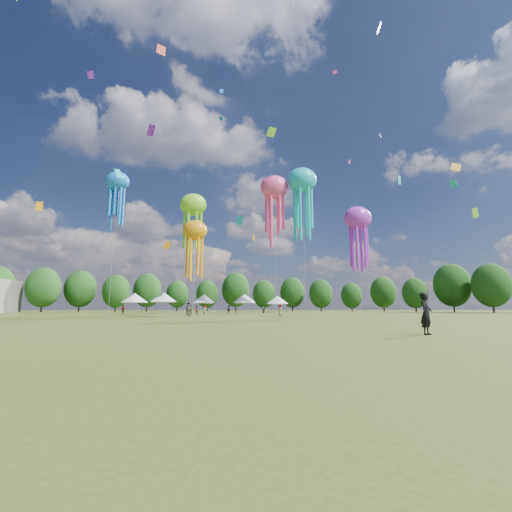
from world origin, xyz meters
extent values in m
plane|color=#384416|center=(0.00, 0.00, 0.00)|extent=(300.00, 300.00, 0.00)
imported|color=black|center=(7.40, -1.43, 0.94)|extent=(0.82, 0.78, 1.89)
imported|color=gray|center=(-5.67, 31.07, 0.95)|extent=(1.17, 1.12, 1.89)
imported|color=gray|center=(-3.87, 47.97, 0.83)|extent=(0.55, 0.83, 1.66)
imported|color=gray|center=(8.57, 58.98, 0.94)|extent=(1.08, 1.15, 1.87)
imported|color=gray|center=(0.43, 45.55, 0.77)|extent=(1.03, 0.63, 1.55)
imported|color=gray|center=(-17.92, 45.05, 0.83)|extent=(1.01, 0.51, 1.66)
imported|color=gray|center=(-5.94, 38.46, 0.85)|extent=(1.53, 1.40, 1.70)
imported|color=gray|center=(-5.23, 44.38, 0.76)|extent=(0.58, 0.66, 1.53)
imported|color=gray|center=(7.92, 35.29, 0.87)|extent=(0.75, 0.96, 1.73)
cylinder|color=#47474C|center=(-21.10, 56.66, 1.12)|extent=(0.08, 0.08, 2.25)
cylinder|color=#47474C|center=(-21.10, 60.49, 1.12)|extent=(0.08, 0.08, 2.25)
cylinder|color=#47474C|center=(-17.26, 56.66, 1.12)|extent=(0.08, 0.08, 2.25)
cylinder|color=#47474C|center=(-17.26, 60.49, 1.12)|extent=(0.08, 0.08, 2.25)
cube|color=white|center=(-19.18, 58.57, 2.30)|extent=(4.23, 4.23, 0.10)
cone|color=white|center=(-19.18, 58.57, 3.31)|extent=(5.50, 5.50, 1.93)
cylinder|color=#47474C|center=(-15.05, 56.01, 1.17)|extent=(0.08, 0.08, 2.35)
cylinder|color=#47474C|center=(-15.05, 59.99, 1.17)|extent=(0.08, 0.08, 2.35)
cylinder|color=#47474C|center=(-11.07, 56.01, 1.17)|extent=(0.08, 0.08, 2.35)
cylinder|color=#47474C|center=(-11.07, 59.99, 1.17)|extent=(0.08, 0.08, 2.35)
cube|color=white|center=(-13.06, 58.00, 2.40)|extent=(4.38, 4.38, 0.10)
cone|color=white|center=(-13.06, 58.00, 3.46)|extent=(5.69, 5.69, 2.01)
cylinder|color=#47474C|center=(-5.96, 53.48, 1.06)|extent=(0.08, 0.08, 2.11)
cylinder|color=#47474C|center=(-5.96, 56.61, 1.06)|extent=(0.08, 0.08, 2.11)
cylinder|color=#47474C|center=(-2.83, 53.48, 1.06)|extent=(0.08, 0.08, 2.11)
cylinder|color=#47474C|center=(-2.83, 56.61, 1.06)|extent=(0.08, 0.08, 2.11)
cube|color=white|center=(-4.39, 55.04, 2.16)|extent=(3.53, 3.53, 0.10)
cone|color=white|center=(-4.39, 55.04, 3.12)|extent=(4.59, 4.59, 1.81)
cylinder|color=#47474C|center=(2.42, 52.59, 1.06)|extent=(0.08, 0.08, 2.12)
cylinder|color=#47474C|center=(2.42, 55.89, 1.06)|extent=(0.08, 0.08, 2.12)
cylinder|color=#47474C|center=(5.72, 52.59, 1.06)|extent=(0.08, 0.08, 2.12)
cylinder|color=#47474C|center=(5.72, 55.89, 1.06)|extent=(0.08, 0.08, 2.12)
cube|color=white|center=(4.07, 54.24, 2.17)|extent=(3.70, 3.70, 0.10)
cone|color=white|center=(4.07, 54.24, 3.13)|extent=(4.80, 4.80, 1.82)
cylinder|color=#47474C|center=(9.95, 55.49, 1.00)|extent=(0.08, 0.08, 2.00)
cylinder|color=#47474C|center=(9.95, 58.80, 1.00)|extent=(0.08, 0.08, 2.00)
cylinder|color=#47474C|center=(13.26, 55.49, 1.00)|extent=(0.08, 0.08, 2.00)
cylinder|color=#47474C|center=(13.26, 58.80, 1.00)|extent=(0.08, 0.08, 2.00)
cube|color=white|center=(11.60, 57.14, 2.05)|extent=(3.71, 3.71, 0.10)
cone|color=white|center=(11.60, 57.14, 2.95)|extent=(4.82, 4.82, 1.71)
ellipsoid|color=#86E425|center=(-5.70, 35.04, 17.07)|extent=(4.10, 2.87, 3.48)
cylinder|color=beige|center=(-5.70, 35.04, 8.53)|extent=(0.03, 0.03, 17.07)
ellipsoid|color=#FF4B8C|center=(9.10, 45.69, 24.57)|extent=(5.57, 3.90, 4.73)
cylinder|color=beige|center=(9.10, 45.69, 12.28)|extent=(0.03, 0.03, 24.57)
ellipsoid|color=#A92FD2|center=(16.08, 24.16, 12.66)|extent=(3.63, 2.54, 3.09)
cylinder|color=beige|center=(16.08, 24.16, 6.33)|extent=(0.03, 0.03, 12.66)
ellipsoid|color=blue|center=(-19.04, 40.93, 22.57)|extent=(3.99, 2.79, 3.39)
cylinder|color=beige|center=(-19.04, 40.93, 11.28)|extent=(0.03, 0.03, 22.57)
ellipsoid|color=orange|center=(-4.74, 26.42, 10.96)|extent=(3.08, 2.16, 2.62)
cylinder|color=beige|center=(-4.74, 26.42, 5.48)|extent=(0.03, 0.03, 10.96)
ellipsoid|color=#16B9C2|center=(14.38, 44.23, 25.80)|extent=(5.62, 3.94, 4.78)
cylinder|color=beige|center=(14.38, 44.23, 12.90)|extent=(0.03, 0.03, 25.80)
cube|color=blue|center=(-1.60, 41.10, 41.17)|extent=(0.89, 0.24, 1.05)
cube|color=#16B9C2|center=(3.53, 63.32, 22.38)|extent=(1.62, 1.54, 2.43)
cube|color=#FF4B8C|center=(29.49, 56.60, 36.05)|extent=(0.70, 0.70, 0.95)
cube|color=#A92FD2|center=(-22.17, 34.34, 37.41)|extent=(1.06, 0.44, 1.22)
cube|color=red|center=(-5.87, 51.90, 14.37)|extent=(0.95, 0.70, 1.36)
cube|color=orange|center=(30.68, 24.15, 20.41)|extent=(1.76, 0.89, 1.73)
cube|color=yellow|center=(25.77, 32.94, 49.99)|extent=(1.10, 1.93, 1.91)
cube|color=blue|center=(-1.55, 47.54, 39.52)|extent=(0.85, 0.53, 1.07)
cube|color=#16B9C2|center=(38.38, 34.37, 22.37)|extent=(1.10, 0.97, 1.39)
cube|color=#A92FD2|center=(-10.73, 26.00, 24.07)|extent=(1.33, 0.94, 1.78)
cube|color=red|center=(-11.52, 33.96, 42.60)|extent=(1.36, 0.81, 1.92)
cube|color=orange|center=(-14.49, 69.88, 16.94)|extent=(2.25, 1.10, 2.31)
cube|color=#86E425|center=(8.81, 47.09, 37.00)|extent=(2.20, 0.60, 2.56)
cube|color=#16B9C2|center=(37.00, 48.33, 28.46)|extent=(1.19, 1.18, 2.02)
cube|color=#FF4B8C|center=(20.13, 39.94, 46.25)|extent=(0.75, 0.79, 1.14)
cube|color=#A92FD2|center=(15.24, 57.50, 19.23)|extent=(0.27, 1.55, 1.87)
cube|color=red|center=(27.26, 37.54, 32.22)|extent=(0.63, 0.51, 0.86)
cube|color=orange|center=(-38.23, 54.85, 21.76)|extent=(1.16, 1.86, 2.06)
cube|color=yellow|center=(5.14, 47.02, 14.58)|extent=(0.48, 0.77, 1.13)
cube|color=#86E425|center=(36.28, 27.99, 15.20)|extent=(1.44, 0.57, 1.70)
cube|color=blue|center=(8.24, 51.09, 58.00)|extent=(0.84, 0.89, 0.91)
cube|color=#16B9C2|center=(-13.09, 21.42, 16.10)|extent=(0.77, 0.80, 1.19)
cube|color=#FF4B8C|center=(-6.85, 59.00, 19.62)|extent=(1.18, 1.13, 1.85)
cylinder|color=#38281C|center=(-47.17, 78.19, 1.68)|extent=(0.44, 0.44, 3.36)
ellipsoid|color=#1D4517|center=(-47.17, 78.19, 6.51)|extent=(8.40, 8.40, 10.51)
cylinder|color=#38281C|center=(-40.68, 85.49, 1.71)|extent=(0.44, 0.44, 3.41)
ellipsoid|color=#1D4517|center=(-40.68, 85.49, 6.61)|extent=(8.53, 8.53, 10.66)
cylinder|color=#38281C|center=(-30.60, 85.02, 1.53)|extent=(0.44, 0.44, 3.07)
ellipsoid|color=#1D4517|center=(-30.60, 85.02, 5.94)|extent=(7.66, 7.66, 9.58)
cylinder|color=#38281C|center=(-23.51, 93.33, 1.72)|extent=(0.44, 0.44, 3.43)
ellipsoid|color=#1D4517|center=(-23.51, 93.33, 6.65)|extent=(8.58, 8.58, 10.73)
cylinder|color=#38281C|center=(-14.76, 98.96, 1.47)|extent=(0.44, 0.44, 2.95)
ellipsoid|color=#1D4517|center=(-14.76, 98.96, 5.71)|extent=(7.37, 7.37, 9.21)
cylinder|color=#38281C|center=(-4.70, 95.06, 1.45)|extent=(0.44, 0.44, 2.89)
ellipsoid|color=#1D4517|center=(-4.70, 95.06, 5.61)|extent=(7.23, 7.23, 9.04)
cylinder|color=#38281C|center=(4.91, 99.49, 1.92)|extent=(0.44, 0.44, 3.84)
ellipsoid|color=#1D4517|center=(4.91, 99.49, 7.44)|extent=(9.60, 9.60, 11.99)
cylinder|color=#38281C|center=(13.19, 88.44, 1.42)|extent=(0.44, 0.44, 2.84)
ellipsoid|color=#1D4517|center=(13.19, 88.44, 5.51)|extent=(7.11, 7.11, 8.89)
cylinder|color=#38281C|center=(22.93, 91.04, 1.58)|extent=(0.44, 0.44, 3.16)
ellipsoid|color=#1D4517|center=(22.93, 91.04, 6.13)|extent=(7.91, 7.91, 9.88)
cylinder|color=#38281C|center=(30.69, 85.29, 1.44)|extent=(0.44, 0.44, 2.88)
ellipsoid|color=#1D4517|center=(30.69, 85.29, 5.59)|extent=(7.21, 7.21, 9.01)
cylinder|color=#38281C|center=(41.52, 87.24, 1.31)|extent=(0.44, 0.44, 2.63)
ellipsoid|color=#1D4517|center=(41.52, 87.24, 5.09)|extent=(6.57, 6.57, 8.22)
cylinder|color=#38281C|center=(50.52, 83.73, 1.56)|extent=(0.44, 0.44, 3.13)
ellipsoid|color=#1D4517|center=(50.52, 83.73, 6.06)|extent=(7.81, 7.81, 9.77)
cylinder|color=#38281C|center=(53.64, 71.81, 1.36)|extent=(0.44, 0.44, 2.72)
ellipsoid|color=#1D4517|center=(53.64, 71.81, 5.27)|extent=(6.80, 6.80, 8.50)
cylinder|color=#38281C|center=(62.96, 68.92, 1.90)|extent=(0.44, 0.44, 3.81)
ellipsoid|color=#1D4517|center=(62.96, 68.92, 7.38)|extent=(9.52, 9.52, 11.90)
cylinder|color=#38281C|center=(66.57, 59.80, 1.76)|extent=(0.44, 0.44, 3.51)
ellipsoid|color=#1D4517|center=(66.57, 59.80, 6.80)|extent=(8.78, 8.78, 10.97)
camera|label=1|loc=(-2.00, -15.43, 1.20)|focal=23.22mm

